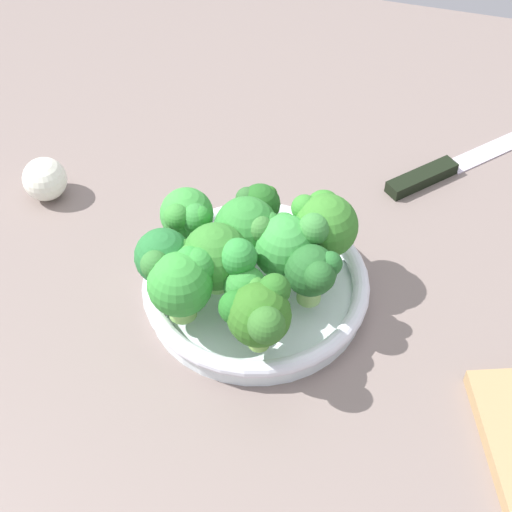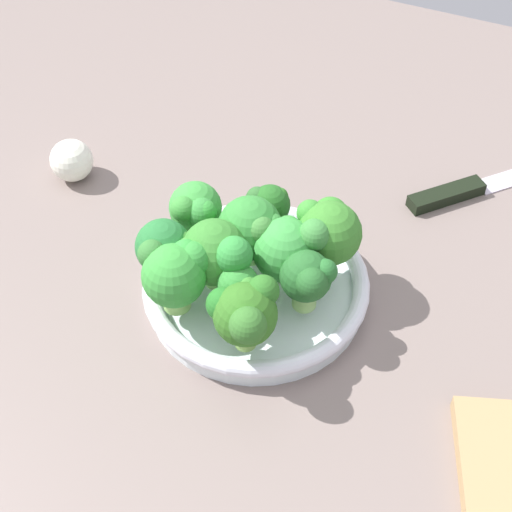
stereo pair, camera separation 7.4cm
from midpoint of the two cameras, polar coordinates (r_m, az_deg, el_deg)
name	(u,v)px [view 1 (the left image)]	position (r cm, az deg, el deg)	size (l,w,h in cm)	color
ground_plane	(244,293)	(80.19, -3.53, -2.98)	(130.00, 130.00, 2.50)	slate
bowl	(256,286)	(76.97, -2.74, -2.46)	(23.30, 23.30, 3.15)	white
broccoli_floret_0	(259,314)	(66.76, -2.95, -4.60)	(6.72, 7.26, 7.58)	#81B04D
broccoli_floret_1	(247,289)	(70.17, -3.68, -2.66)	(4.35, 4.11, 5.62)	#95CE6E
broccoli_floret_2	(323,224)	(74.10, 2.35, 2.34)	(7.01, 7.70, 7.95)	#82BC60
broccoli_floret_3	(257,203)	(78.54, -2.60, 3.89)	(4.58, 4.31, 5.50)	#7EC24F
broccoli_floret_4	(313,272)	(70.50, 1.42, -1.43)	(5.43, 5.57, 6.74)	#8EBC63
broccoli_floret_5	(184,281)	(70.17, -8.52, -2.03)	(6.18, 6.57, 7.42)	#8CC35F
broccoli_floret_6	(164,258)	(72.88, -9.91, -0.34)	(5.88, 6.53, 6.93)	#9FD673
broccoli_floret_7	(245,229)	(74.40, -3.68, 1.95)	(7.28, 6.57, 7.60)	#90DA70
broccoli_floret_8	(288,245)	(73.11, -0.43, 0.69)	(6.88, 7.15, 7.22)	#94CE65
broccoli_floret_9	(188,215)	(77.05, -7.96, 2.95)	(5.86, 5.83, 6.42)	#91D164
broccoli_floret_10	(218,257)	(71.72, -5.88, -0.26)	(7.64, 6.63, 7.70)	#98D972
knife	(451,166)	(94.53, 12.54, 6.64)	(19.54, 21.41, 1.50)	silver
garlic_bulb	(45,179)	(91.78, -18.05, 5.49)	(5.14, 5.14, 5.14)	white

